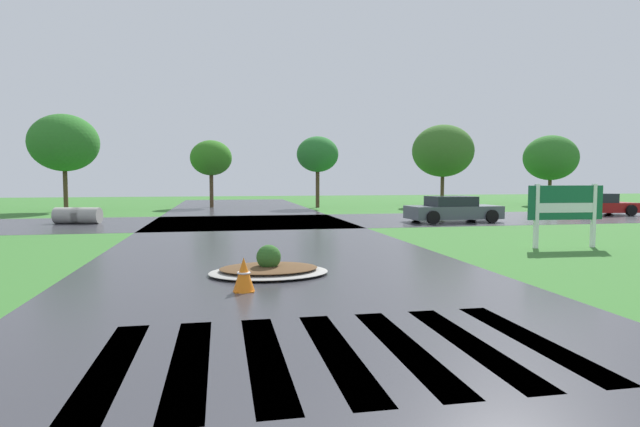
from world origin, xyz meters
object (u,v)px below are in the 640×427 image
Objects in this scene: estate_billboard at (565,206)px; car_blue_compact at (598,205)px; traffic_cone at (244,275)px; drainage_pipe_stack at (78,216)px; car_white_sedan at (453,210)px; median_island at (269,269)px.

car_blue_compact is (11.33, 12.36, -0.74)m from estate_billboard.
car_blue_compact is at bearing 37.90° from traffic_cone.
drainage_pipe_stack is 3.40× the size of traffic_cone.
car_white_sedan is 17.70m from traffic_cone.
estate_billboard is 16.78m from car_blue_compact.
median_island is 25.78m from car_blue_compact.
estate_billboard is 1.10× the size of drainage_pipe_stack.
drainage_pipe_stack is (-18.11, 2.48, -0.21)m from car_white_sedan.
car_white_sedan is at bearing -7.80° from drainage_pipe_stack.
drainage_pipe_stack reaches higher than median_island.
estate_billboard reaches higher than car_white_sedan.
car_blue_compact is 10.96m from car_white_sedan.
car_white_sedan is (-10.58, -2.85, 0.02)m from car_blue_compact.
car_blue_compact reaches higher than median_island.
drainage_pipe_stack is at bearing 169.83° from car_white_sedan.
car_blue_compact is (20.89, 15.11, 0.45)m from median_island.
drainage_pipe_stack is 17.89m from traffic_cone.
median_island reaches higher than traffic_cone.
estate_billboard reaches higher than median_island.
drainage_pipe_stack is at bearing 113.62° from traffic_cone.
median_island is at bearing 18.88° from estate_billboard.
drainage_pipe_stack is (-28.69, -0.37, -0.19)m from car_blue_compact.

